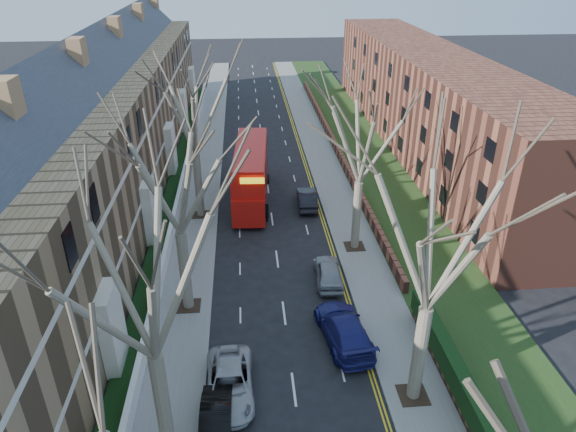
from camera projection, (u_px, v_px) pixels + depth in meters
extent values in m
cube|color=slate|center=(205.00, 165.00, 51.31)|extent=(3.00, 102.00, 0.12)
cube|color=slate|center=(324.00, 161.00, 52.24)|extent=(3.00, 102.00, 0.12)
cube|color=olive|center=(97.00, 148.00, 41.35)|extent=(9.00, 78.00, 10.00)
cube|color=#2D3037|center=(84.00, 73.00, 38.56)|extent=(4.67, 78.00, 4.67)
cube|color=silver|center=(156.00, 164.00, 42.39)|extent=(0.12, 78.00, 0.35)
cube|color=silver|center=(150.00, 123.00, 40.77)|extent=(0.12, 78.00, 0.35)
cube|color=brown|center=(427.00, 100.00, 54.37)|extent=(8.00, 54.00, 10.00)
cube|color=brown|center=(334.00, 143.00, 55.66)|extent=(0.35, 54.00, 0.90)
cube|color=white|center=(180.00, 194.00, 43.86)|extent=(0.30, 78.00, 1.00)
cube|color=#1D3714|center=(367.00, 159.00, 52.55)|extent=(6.00, 102.00, 0.06)
cylinder|color=#665C49|center=(163.00, 405.00, 20.97)|extent=(0.64, 0.64, 5.25)
cylinder|color=#665C49|center=(185.00, 271.00, 29.83)|extent=(0.64, 0.64, 5.07)
cube|color=#2D2116|center=(189.00, 306.00, 31.00)|extent=(1.40, 1.40, 0.05)
cylinder|color=#665C49|center=(199.00, 185.00, 40.38)|extent=(0.60, 0.60, 5.25)
cube|color=#2D2116|center=(201.00, 215.00, 41.59)|extent=(1.40, 1.40, 0.05)
cylinder|color=#665C49|center=(419.00, 354.00, 23.62)|extent=(0.64, 0.64, 5.25)
cube|color=#2D2116|center=(413.00, 395.00, 24.83)|extent=(1.40, 1.40, 0.05)
cylinder|color=#665C49|center=(357.00, 216.00, 36.01)|extent=(0.60, 0.60, 5.07)
cube|color=#2D2116|center=(354.00, 246.00, 37.18)|extent=(1.40, 1.40, 0.05)
cube|color=red|center=(252.00, 185.00, 43.59)|extent=(3.31, 11.40, 2.25)
cube|color=red|center=(251.00, 161.00, 42.59)|extent=(3.28, 10.84, 2.05)
cube|color=black|center=(251.00, 180.00, 43.37)|extent=(3.27, 10.50, 0.92)
cube|color=black|center=(251.00, 160.00, 42.54)|extent=(3.26, 10.28, 0.92)
imported|color=black|center=(216.00, 422.00, 22.75)|extent=(1.48, 4.04, 1.32)
imported|color=#A2A3A7|center=(230.00, 383.00, 24.77)|extent=(2.36, 4.99, 1.38)
imported|color=navy|center=(344.00, 329.00, 28.12)|extent=(2.99, 5.79, 1.61)
imported|color=gray|center=(329.00, 272.00, 33.20)|extent=(1.93, 4.30, 1.43)
imported|color=black|center=(307.00, 199.00, 42.91)|extent=(1.70, 4.42, 1.44)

